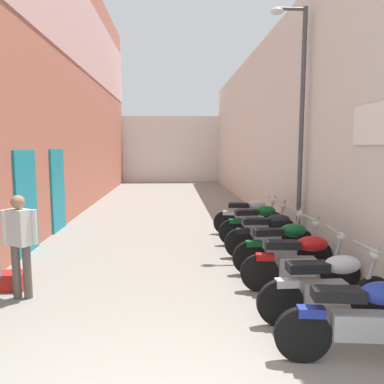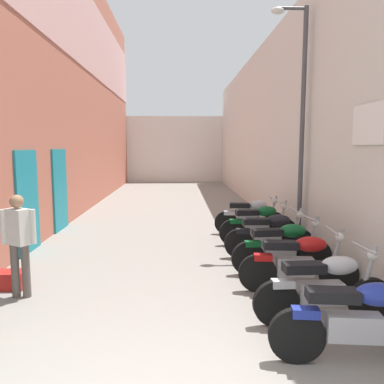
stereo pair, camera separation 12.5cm
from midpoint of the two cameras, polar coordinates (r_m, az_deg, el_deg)
The scene contains 14 objects.
ground_plane at distance 11.36m, azimuth -2.88°, elevation -4.58°, with size 37.42×37.42×0.00m, color gray.
building_left at distance 13.69m, azimuth -17.05°, elevation 15.94°, with size 0.45×21.42×8.88m.
building_right at distance 13.49m, azimuth 11.20°, elevation 9.24°, with size 0.45×21.42×5.67m.
building_far_end at distance 24.84m, azimuth -2.49°, elevation 6.54°, with size 9.06×2.00×4.16m, color silver.
motorcycle_nearest at distance 4.45m, azimuth 25.06°, elevation -17.28°, with size 1.85×0.58×1.04m.
motorcycle_second at distance 5.21m, azimuth 20.38°, elevation -13.42°, with size 1.85×0.58×1.04m.
motorcycle_third at distance 6.14m, azimuth 16.60°, elevation -10.15°, with size 1.85×0.58×1.04m.
motorcycle_fourth at distance 6.96m, azimuth 14.21°, elevation -8.02°, with size 1.85×0.58×1.04m.
motorcycle_fifth at distance 7.85m, azimuth 12.26°, elevation -6.25°, with size 1.85×0.58×1.04m.
motorcycle_sixth at distance 8.85m, azimuth 10.58°, elevation -4.72°, with size 1.85×0.58×1.04m.
motorcycle_seventh at distance 9.78m, azimuth 9.34°, elevation -3.57°, with size 1.85×0.58×1.04m.
pedestrian_mid_alley at distance 6.16m, azimuth -24.42°, elevation -6.43°, with size 0.52×0.35×1.57m.
plastic_crate at distance 6.80m, azimuth -25.42°, elevation -12.02°, with size 0.44×0.32×0.28m, color red.
street_lamp at distance 8.45m, azimuth 16.42°, elevation 11.48°, with size 0.79×0.18×5.15m.
Camera 2 is at (0.22, -2.42, 2.28)m, focal length 34.92 mm.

